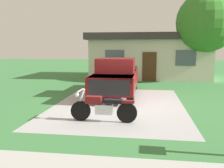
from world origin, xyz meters
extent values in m
plane|color=#39743D|center=(0.00, 0.00, 0.00)|extent=(80.00, 80.00, 0.00)
cube|color=#9F9F9F|center=(0.00, 0.00, 0.00)|extent=(5.38, 7.81, 0.01)
cylinder|color=black|center=(-1.02, -2.49, 0.33)|extent=(0.66, 0.14, 0.66)
cylinder|color=black|center=(0.53, -2.53, 0.33)|extent=(0.66, 0.14, 0.66)
cube|color=silver|center=(-0.22, -2.51, 0.42)|extent=(0.57, 0.28, 0.32)
cube|color=maroon|center=(-0.57, -2.50, 0.72)|extent=(0.53, 0.27, 0.24)
cube|color=black|center=(0.08, -2.52, 0.70)|extent=(0.61, 0.30, 0.12)
cube|color=maroon|center=(0.53, -2.53, 0.70)|extent=(0.49, 0.21, 0.08)
cylinder|color=silver|center=(-1.02, -2.49, 0.70)|extent=(0.33, 0.07, 0.77)
cylinder|color=silver|center=(-1.02, -2.49, 1.02)|extent=(0.06, 0.70, 0.04)
sphere|color=silver|center=(-1.14, -2.49, 0.88)|extent=(0.16, 0.16, 0.16)
cylinder|color=black|center=(0.45, 0.51, 0.42)|extent=(0.30, 0.84, 0.84)
cylinder|color=black|center=(-1.19, 0.51, 0.42)|extent=(0.30, 0.84, 0.84)
cylinder|color=black|center=(0.45, 4.01, 0.42)|extent=(0.30, 0.84, 0.84)
cylinder|color=black|center=(-1.19, 4.01, 0.42)|extent=(0.30, 0.84, 0.84)
cube|color=maroon|center=(-0.37, 2.31, 0.80)|extent=(2.01, 5.60, 0.80)
cube|color=maroon|center=(-0.37, 0.46, 1.10)|extent=(1.90, 1.90, 0.20)
cube|color=maroon|center=(-0.37, 1.91, 1.55)|extent=(1.80, 1.90, 0.70)
cube|color=#3F4C56|center=(-0.37, 1.11, 1.45)|extent=(1.70, 0.16, 0.60)
cube|color=black|center=(-0.37, 3.86, 1.05)|extent=(1.90, 2.40, 0.50)
cube|color=black|center=(-0.37, -0.47, 0.80)|extent=(1.70, 0.10, 0.64)
cylinder|color=brown|center=(5.18, 7.91, 1.35)|extent=(0.36, 0.36, 2.70)
sphere|color=#397E2B|center=(5.18, 7.91, 4.16)|extent=(4.16, 4.16, 4.16)
cube|color=beige|center=(1.34, 10.19, 1.50)|extent=(9.00, 5.00, 3.00)
cube|color=#383333|center=(1.34, 10.19, 3.25)|extent=(9.60, 5.60, 0.50)
cube|color=#4C2D19|center=(1.34, 7.66, 1.05)|extent=(1.00, 0.08, 2.10)
cube|color=#4C5966|center=(-1.18, 7.66, 1.70)|extent=(1.40, 0.06, 1.10)
cube|color=#4C5966|center=(3.86, 7.66, 1.70)|extent=(1.40, 0.06, 1.10)
camera|label=1|loc=(1.12, -10.25, 2.42)|focal=39.50mm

